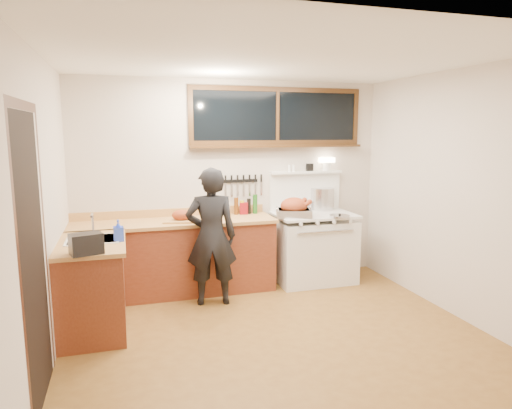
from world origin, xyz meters
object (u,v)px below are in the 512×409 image
object	(u,v)px
vintage_stove	(313,246)
cutting_board	(182,217)
roast_turkey	(294,209)
man	(211,237)

from	to	relation	value
vintage_stove	cutting_board	distance (m)	1.78
roast_turkey	vintage_stove	bearing A→B (deg)	24.11
cutting_board	man	bearing A→B (deg)	-54.78
vintage_stove	man	xyz separation A→B (m)	(-1.44, -0.43, 0.32)
man	cutting_board	size ratio (longest dim) A/B	3.34
vintage_stove	roast_turkey	bearing A→B (deg)	-155.89
vintage_stove	cutting_board	world-z (taller)	vintage_stove
vintage_stove	cutting_board	xyz separation A→B (m)	(-1.71, -0.04, 0.49)
man	cutting_board	xyz separation A→B (m)	(-0.28, 0.39, 0.17)
vintage_stove	man	world-z (taller)	vintage_stove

